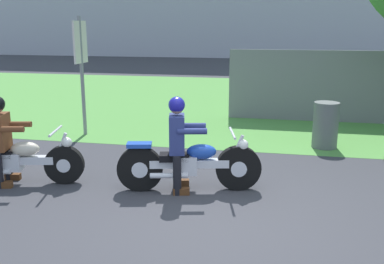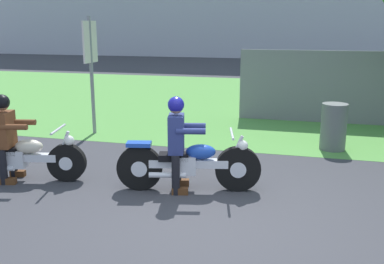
{
  "view_description": "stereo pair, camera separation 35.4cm",
  "coord_description": "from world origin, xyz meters",
  "px_view_note": "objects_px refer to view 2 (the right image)",
  "views": [
    {
      "loc": [
        0.83,
        -5.09,
        2.43
      ],
      "look_at": [
        -0.47,
        1.24,
        0.85
      ],
      "focal_mm": 41.43,
      "sensor_mm": 36.0,
      "label": 1
    },
    {
      "loc": [
        1.18,
        -5.01,
        2.43
      ],
      "look_at": [
        -0.47,
        1.24,
        0.85
      ],
      "focal_mm": 41.43,
      "sensor_mm": 36.0,
      "label": 2
    }
  ],
  "objects_px": {
    "rider_lead": "(177,136)",
    "motorcycle_follow": "(19,158)",
    "motorcycle_lead": "(189,164)",
    "sign_banner": "(91,57)",
    "trash_can": "(334,127)",
    "rider_follow": "(6,131)"
  },
  "relations": [
    {
      "from": "rider_lead",
      "to": "motorcycle_follow",
      "type": "xyz_separation_m",
      "value": [
        -2.54,
        -0.24,
        -0.45
      ]
    },
    {
      "from": "motorcycle_lead",
      "to": "motorcycle_follow",
      "type": "relative_size",
      "value": 1.0
    },
    {
      "from": "motorcycle_lead",
      "to": "sign_banner",
      "type": "distance_m",
      "value": 4.4
    },
    {
      "from": "motorcycle_follow",
      "to": "rider_lead",
      "type": "bearing_deg",
      "value": -7.5
    },
    {
      "from": "trash_can",
      "to": "rider_follow",
      "type": "bearing_deg",
      "value": -147.77
    },
    {
      "from": "motorcycle_lead",
      "to": "sign_banner",
      "type": "height_order",
      "value": "sign_banner"
    },
    {
      "from": "motorcycle_follow",
      "to": "rider_follow",
      "type": "xyz_separation_m",
      "value": [
        -0.16,
        -0.04,
        0.43
      ]
    },
    {
      "from": "rider_lead",
      "to": "motorcycle_follow",
      "type": "height_order",
      "value": "rider_lead"
    },
    {
      "from": "motorcycle_lead",
      "to": "rider_lead",
      "type": "distance_m",
      "value": 0.46
    },
    {
      "from": "motorcycle_follow",
      "to": "trash_can",
      "type": "relative_size",
      "value": 2.29
    },
    {
      "from": "motorcycle_follow",
      "to": "trash_can",
      "type": "xyz_separation_m",
      "value": [
        4.88,
        3.15,
        0.08
      ]
    },
    {
      "from": "rider_lead",
      "to": "sign_banner",
      "type": "distance_m",
      "value": 4.2
    },
    {
      "from": "motorcycle_follow",
      "to": "trash_can",
      "type": "bearing_deg",
      "value": 19.9
    },
    {
      "from": "motorcycle_follow",
      "to": "trash_can",
      "type": "height_order",
      "value": "trash_can"
    },
    {
      "from": "motorcycle_follow",
      "to": "sign_banner",
      "type": "height_order",
      "value": "sign_banner"
    },
    {
      "from": "motorcycle_lead",
      "to": "rider_lead",
      "type": "xyz_separation_m",
      "value": [
        -0.16,
        -0.04,
        0.42
      ]
    },
    {
      "from": "trash_can",
      "to": "rider_lead",
      "type": "bearing_deg",
      "value": -128.84
    },
    {
      "from": "motorcycle_lead",
      "to": "rider_follow",
      "type": "distance_m",
      "value": 2.92
    },
    {
      "from": "motorcycle_lead",
      "to": "trash_can",
      "type": "distance_m",
      "value": 3.6
    },
    {
      "from": "trash_can",
      "to": "sign_banner",
      "type": "bearing_deg",
      "value": 179.61
    },
    {
      "from": "motorcycle_follow",
      "to": "rider_follow",
      "type": "height_order",
      "value": "rider_follow"
    },
    {
      "from": "motorcycle_lead",
      "to": "sign_banner",
      "type": "xyz_separation_m",
      "value": [
        -3.03,
        2.91,
        1.32
      ]
    }
  ]
}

